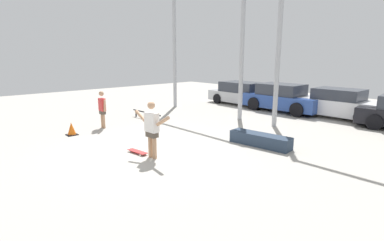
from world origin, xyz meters
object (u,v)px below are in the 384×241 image
(grind_box, at_px, (260,140))
(parked_car_white, at_px, (340,104))
(skateboarder, at_px, (152,127))
(bystander, at_px, (102,108))
(parked_car_blue, at_px, (282,98))
(parked_car_silver, at_px, (243,94))
(traffic_cone, at_px, (72,129))
(grind_rail, at_px, (146,114))
(skateboard, at_px, (137,152))

(grind_box, height_order, parked_car_white, parked_car_white)
(skateboarder, distance_m, grind_box, 3.77)
(skateboarder, height_order, bystander, skateboarder)
(grind_box, bearing_deg, parked_car_blue, 115.59)
(grind_box, distance_m, bystander, 6.60)
(parked_car_silver, bearing_deg, bystander, -88.67)
(skateboarder, distance_m, parked_car_silver, 10.84)
(bystander, bearing_deg, grind_box, -153.66)
(parked_car_silver, bearing_deg, grind_box, -46.05)
(traffic_cone, bearing_deg, skateboarder, 10.75)
(grind_box, xyz_separation_m, grind_rail, (-6.17, -0.46, 0.07))
(parked_car_white, bearing_deg, skateboard, -101.19)
(grind_box, bearing_deg, skateboard, -120.50)
(skateboard, xyz_separation_m, bystander, (-3.87, 0.75, 0.80))
(skateboard, distance_m, parked_car_silver, 10.73)
(grind_rail, height_order, bystander, bystander)
(skateboard, distance_m, traffic_cone, 3.67)
(parked_car_blue, height_order, bystander, bystander)
(grind_box, height_order, traffic_cone, traffic_cone)
(grind_rail, distance_m, parked_car_silver, 6.97)
(skateboard, bearing_deg, parked_car_white, 71.75)
(grind_box, distance_m, parked_car_white, 6.74)
(parked_car_silver, relative_size, parked_car_white, 1.17)
(grind_rail, xyz_separation_m, bystander, (0.23, -2.32, 0.58))
(skateboarder, relative_size, skateboard, 2.17)
(grind_box, height_order, bystander, bystander)
(parked_car_white, height_order, bystander, bystander)
(parked_car_blue, bearing_deg, traffic_cone, -104.22)
(parked_car_blue, bearing_deg, grind_box, -64.14)
(skateboard, bearing_deg, parked_car_silver, 103.29)
(parked_car_blue, relative_size, bystander, 2.69)
(skateboard, height_order, parked_car_silver, parked_car_silver)
(skateboarder, relative_size, parked_car_silver, 0.37)
(skateboard, height_order, grind_box, grind_box)
(parked_car_blue, bearing_deg, bystander, -107.92)
(grind_box, xyz_separation_m, traffic_cone, (-5.68, -4.21, 0.03))
(bystander, bearing_deg, skateboarder, 173.42)
(parked_car_blue, relative_size, parked_car_white, 1.07)
(grind_box, bearing_deg, skateboarder, -112.88)
(bystander, xyz_separation_m, traffic_cone, (0.26, -1.42, -0.62))
(skateboarder, xyz_separation_m, bystander, (-4.51, 0.62, -0.08))
(grind_rail, bearing_deg, parked_car_blue, 64.54)
(skateboard, relative_size, parked_car_blue, 0.19)
(bystander, bearing_deg, parked_car_white, -120.26)
(grind_rail, xyz_separation_m, parked_car_silver, (0.30, 6.95, 0.38))
(parked_car_silver, distance_m, parked_car_white, 5.76)
(grind_rail, bearing_deg, grind_box, 4.30)
(parked_car_silver, relative_size, traffic_cone, 9.21)
(grind_box, height_order, grind_rail, grind_box)
(skateboard, bearing_deg, traffic_cone, -176.77)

